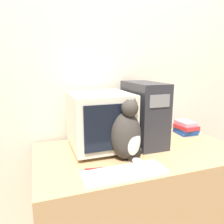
{
  "coord_description": "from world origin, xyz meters",
  "views": [
    {
      "loc": [
        -0.65,
        -0.89,
        1.32
      ],
      "look_at": [
        -0.19,
        0.4,
        1.02
      ],
      "focal_mm": 35.0,
      "sensor_mm": 36.0,
      "label": 1
    }
  ],
  "objects": [
    {
      "name": "cat",
      "position": [
        -0.13,
        0.28,
        0.9
      ],
      "size": [
        0.3,
        0.27,
        0.39
      ],
      "rotation": [
        0.0,
        0.0,
        0.35
      ],
      "color": "#38332D",
      "rests_on": "desk"
    },
    {
      "name": "book_stack",
      "position": [
        0.54,
        0.58,
        0.79
      ],
      "size": [
        0.16,
        0.19,
        0.11
      ],
      "color": "#234793",
      "rests_on": "desk"
    },
    {
      "name": "computer_tower",
      "position": [
        0.1,
        0.51,
        0.97
      ],
      "size": [
        0.21,
        0.43,
        0.46
      ],
      "color": "#28282D",
      "rests_on": "desk"
    },
    {
      "name": "keyboard",
      "position": [
        -0.22,
        0.1,
        0.75
      ],
      "size": [
        0.46,
        0.15,
        0.02
      ],
      "color": "silver",
      "rests_on": "desk"
    },
    {
      "name": "crt_monitor",
      "position": [
        -0.24,
        0.51,
        0.94
      ],
      "size": [
        0.4,
        0.43,
        0.39
      ],
      "color": "beige",
      "rests_on": "desk"
    },
    {
      "name": "wall_back",
      "position": [
        0.0,
        0.82,
        1.25
      ],
      "size": [
        7.0,
        0.05,
        2.5
      ],
      "color": "beige",
      "rests_on": "ground_plane"
    },
    {
      "name": "desk",
      "position": [
        0.0,
        0.38,
        0.37
      ],
      "size": [
        1.39,
        0.76,
        0.74
      ],
      "color": "tan",
      "rests_on": "ground_plane"
    },
    {
      "name": "pen",
      "position": [
        -0.34,
        0.21,
        0.74
      ],
      "size": [
        0.15,
        0.04,
        0.01
      ],
      "color": "maroon",
      "rests_on": "desk"
    }
  ]
}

